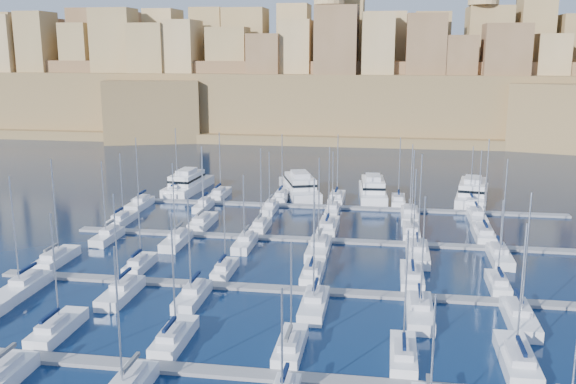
% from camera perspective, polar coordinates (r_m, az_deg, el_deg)
% --- Properties ---
extents(ground, '(600.00, 600.00, 0.00)m').
position_cam_1_polar(ground, '(93.11, 3.07, -6.22)').
color(ground, black).
rests_on(ground, ground).
extents(pontoon_near, '(84.00, 2.00, 0.40)m').
position_cam_1_polar(pontoon_near, '(62.07, -0.38, -16.13)').
color(pontoon_near, slate).
rests_on(pontoon_near, ground).
extents(pontoon_mid_near, '(84.00, 2.00, 0.40)m').
position_cam_1_polar(pontoon_mid_near, '(81.84, 2.18, -8.78)').
color(pontoon_mid_near, slate).
rests_on(pontoon_mid_near, ground).
extents(pontoon_mid_far, '(84.00, 2.00, 0.40)m').
position_cam_1_polar(pontoon_mid_far, '(102.52, 3.66, -4.32)').
color(pontoon_mid_far, slate).
rests_on(pontoon_mid_far, ground).
extents(pontoon_far, '(84.00, 2.00, 0.40)m').
position_cam_1_polar(pontoon_far, '(123.66, 4.64, -1.37)').
color(pontoon_far, slate).
rests_on(pontoon_far, ground).
extents(sailboat_1, '(2.74, 9.14, 13.66)m').
position_cam_1_polar(sailboat_1, '(74.48, -19.84, -11.35)').
color(sailboat_1, white).
rests_on(sailboat_1, ground).
extents(sailboat_2, '(2.68, 8.94, 14.26)m').
position_cam_1_polar(sailboat_2, '(69.30, -10.09, -12.61)').
color(sailboat_2, white).
rests_on(sailboat_2, ground).
extents(sailboat_3, '(2.59, 8.63, 11.81)m').
position_cam_1_polar(sailboat_3, '(66.41, 0.21, -13.59)').
color(sailboat_3, white).
rests_on(sailboat_3, ground).
extents(sailboat_4, '(2.57, 8.57, 13.65)m').
position_cam_1_polar(sailboat_4, '(65.78, 10.20, -14.06)').
color(sailboat_4, white).
rests_on(sailboat_4, ground).
extents(sailboat_5, '(3.06, 10.19, 14.47)m').
position_cam_1_polar(sailboat_5, '(67.70, 19.69, -13.81)').
color(sailboat_5, white).
rests_on(sailboat_5, ground).
extents(sailboat_12, '(2.74, 9.12, 15.30)m').
position_cam_1_polar(sailboat_12, '(97.97, -19.86, -5.55)').
color(sailboat_12, white).
rests_on(sailboat_12, ground).
extents(sailboat_13, '(2.35, 7.84, 11.01)m').
position_cam_1_polar(sailboat_13, '(92.06, -13.02, -6.30)').
color(sailboat_13, white).
rests_on(sailboat_13, ground).
extents(sailboat_14, '(2.23, 7.44, 11.14)m').
position_cam_1_polar(sailboat_14, '(88.16, -5.66, -6.88)').
color(sailboat_14, white).
rests_on(sailboat_14, ground).
extents(sailboat_15, '(2.63, 8.75, 13.79)m').
position_cam_1_polar(sailboat_15, '(86.60, 2.23, -7.17)').
color(sailboat_15, white).
rests_on(sailboat_15, ground).
extents(sailboat_16, '(2.96, 9.86, 15.35)m').
position_cam_1_polar(sailboat_16, '(86.66, 10.95, -7.37)').
color(sailboat_16, white).
rests_on(sailboat_16, ground).
extents(sailboat_17, '(2.38, 7.94, 11.92)m').
position_cam_1_polar(sailboat_17, '(86.91, 18.16, -7.76)').
color(sailboat_17, white).
rests_on(sailboat_17, ground).
extents(sailboat_18, '(3.01, 10.05, 15.42)m').
position_cam_1_polar(sailboat_18, '(87.99, -22.51, -7.82)').
color(sailboat_18, white).
rests_on(sailboat_18, ground).
extents(sailboat_19, '(2.80, 9.34, 13.62)m').
position_cam_1_polar(sailboat_19, '(82.46, -14.62, -8.62)').
color(sailboat_19, white).
rests_on(sailboat_19, ground).
extents(sailboat_20, '(2.63, 8.77, 13.96)m').
position_cam_1_polar(sailboat_20, '(79.64, -8.48, -9.12)').
color(sailboat_20, white).
rests_on(sailboat_20, ground).
extents(sailboat_21, '(2.83, 9.44, 13.55)m').
position_cam_1_polar(sailboat_21, '(76.38, 2.33, -9.95)').
color(sailboat_21, white).
rests_on(sailboat_21, ground).
extents(sailboat_22, '(3.00, 9.99, 14.72)m').
position_cam_1_polar(sailboat_22, '(75.81, 11.62, -10.38)').
color(sailboat_22, white).
rests_on(sailboat_22, ground).
extents(sailboat_23, '(2.97, 9.90, 15.50)m').
position_cam_1_polar(sailboat_23, '(77.22, 19.90, -10.47)').
color(sailboat_23, white).
rests_on(sailboat_23, ground).
extents(sailboat_24, '(2.54, 8.46, 12.67)m').
position_cam_1_polar(sailboat_24, '(116.33, -14.52, -2.38)').
color(sailboat_24, white).
rests_on(sailboat_24, ground).
extents(sailboat_25, '(2.90, 9.66, 14.12)m').
position_cam_1_polar(sailboat_25, '(111.95, -7.58, -2.65)').
color(sailboat_25, white).
rests_on(sailboat_25, ground).
extents(sailboat_26, '(2.42, 8.06, 14.22)m').
position_cam_1_polar(sailboat_26, '(108.75, -2.44, -3.01)').
color(sailboat_26, white).
rests_on(sailboat_26, ground).
extents(sailboat_27, '(3.05, 10.15, 14.55)m').
position_cam_1_polar(sailboat_27, '(108.12, 3.59, -3.11)').
color(sailboat_27, white).
rests_on(sailboat_27, ground).
extents(sailboat_28, '(2.70, 9.01, 14.43)m').
position_cam_1_polar(sailboat_28, '(107.22, 10.89, -3.46)').
color(sailboat_28, white).
rests_on(sailboat_28, ground).
extents(sailboat_29, '(3.04, 10.13, 16.41)m').
position_cam_1_polar(sailboat_29, '(108.79, 16.98, -3.55)').
color(sailboat_29, white).
rests_on(sailboat_29, ground).
extents(sailboat_30, '(2.50, 8.34, 13.29)m').
position_cam_1_polar(sailboat_30, '(106.63, -15.74, -3.82)').
color(sailboat_30, white).
rests_on(sailboat_30, ground).
extents(sailboat_31, '(2.73, 9.09, 13.41)m').
position_cam_1_polar(sailboat_31, '(102.06, -9.88, -4.25)').
color(sailboat_31, white).
rests_on(sailboat_31, ground).
extents(sailboat_32, '(2.52, 8.40, 11.83)m').
position_cam_1_polar(sailboat_32, '(99.46, -3.84, -4.55)').
color(sailboat_32, white).
rests_on(sailboat_32, ground).
extents(sailboat_33, '(3.12, 10.39, 14.94)m').
position_cam_1_polar(sailboat_33, '(96.68, 2.76, -5.02)').
color(sailboat_33, white).
rests_on(sailboat_33, ground).
extents(sailboat_34, '(3.23, 10.76, 15.89)m').
position_cam_1_polar(sailboat_34, '(96.10, 11.43, -5.37)').
color(sailboat_34, white).
rests_on(sailboat_34, ground).
extents(sailboat_35, '(2.82, 9.39, 15.39)m').
position_cam_1_polar(sailboat_35, '(98.01, 18.30, -5.42)').
color(sailboat_35, white).
rests_on(sailboat_35, ground).
extents(sailboat_36, '(2.82, 9.40, 14.36)m').
position_cam_1_polar(sailboat_36, '(135.79, -9.86, -0.01)').
color(sailboat_36, white).
rests_on(sailboat_36, ground).
extents(sailboat_37, '(2.72, 9.06, 13.72)m').
position_cam_1_polar(sailboat_37, '(132.94, -6.07, -0.17)').
color(sailboat_37, white).
rests_on(sailboat_37, ground).
extents(sailboat_38, '(2.64, 8.81, 13.70)m').
position_cam_1_polar(sailboat_38, '(130.09, -0.56, -0.38)').
color(sailboat_38, white).
rests_on(sailboat_38, ground).
extents(sailboat_39, '(2.83, 9.44, 13.88)m').
position_cam_1_polar(sailboat_39, '(129.04, 4.36, -0.53)').
color(sailboat_39, white).
rests_on(sailboat_39, ground).
extents(sailboat_40, '(2.61, 8.69, 13.53)m').
position_cam_1_polar(sailboat_40, '(128.31, 9.77, -0.76)').
color(sailboat_40, white).
rests_on(sailboat_40, ground).
extents(sailboat_41, '(2.45, 8.15, 12.10)m').
position_cam_1_polar(sailboat_41, '(129.02, 15.88, -1.00)').
color(sailboat_41, white).
rests_on(sailboat_41, ground).
extents(sailboat_42, '(2.72, 9.05, 13.99)m').
position_cam_1_polar(sailboat_42, '(127.03, -13.01, -1.03)').
color(sailboat_42, white).
rests_on(sailboat_42, ground).
extents(sailboat_43, '(2.31, 7.69, 12.50)m').
position_cam_1_polar(sailboat_43, '(123.57, -7.51, -1.20)').
color(sailboat_43, white).
rests_on(sailboat_43, ground).
extents(sailboat_44, '(2.27, 7.57, 11.82)m').
position_cam_1_polar(sailboat_44, '(120.65, -1.62, -1.44)').
color(sailboat_44, white).
rests_on(sailboat_44, ground).
extents(sailboat_45, '(2.39, 7.98, 12.18)m').
position_cam_1_polar(sailboat_45, '(118.89, 3.98, -1.68)').
color(sailboat_45, white).
rests_on(sailboat_45, ground).
extents(sailboat_46, '(3.07, 10.23, 14.06)m').
position_cam_1_polar(sailboat_46, '(117.46, 10.77, -2.03)').
color(sailboat_46, white).
rests_on(sailboat_46, ground).
extents(sailboat_47, '(2.79, 9.30, 13.21)m').
position_cam_1_polar(sailboat_47, '(118.90, 16.44, -2.17)').
color(sailboat_47, white).
rests_on(sailboat_47, ground).
extents(motor_yacht_a, '(6.66, 18.18, 5.25)m').
position_cam_1_polar(motor_yacht_a, '(139.42, -8.89, 0.76)').
color(motor_yacht_a, white).
rests_on(motor_yacht_a, ground).
extents(motor_yacht_b, '(11.60, 20.24, 5.25)m').
position_cam_1_polar(motor_yacht_b, '(134.79, 1.05, 0.51)').
color(motor_yacht_b, white).
rests_on(motor_yacht_b, ground).
extents(motor_yacht_c, '(6.46, 17.58, 5.25)m').
position_cam_1_polar(motor_yacht_c, '(132.55, 7.54, 0.19)').
color(motor_yacht_c, white).
rests_on(motor_yacht_c, ground).
extents(motor_yacht_d, '(8.69, 19.69, 5.25)m').
position_cam_1_polar(motor_yacht_d, '(134.42, 16.06, -0.03)').
color(motor_yacht_d, white).
rests_on(motor_yacht_d, ground).
extents(fortified_city, '(460.00, 108.95, 59.52)m').
position_cam_1_polar(fortified_city, '(243.57, 6.97, 8.95)').
color(fortified_city, brown).
rests_on(fortified_city, ground).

